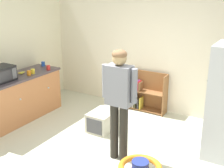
{
  "coord_description": "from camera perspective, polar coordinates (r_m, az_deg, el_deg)",
  "views": [
    {
      "loc": [
        2.19,
        -3.32,
        2.56
      ],
      "look_at": [
        0.03,
        0.34,
        1.15
      ],
      "focal_mm": 47.24,
      "sensor_mm": 36.0,
      "label": 1
    }
  ],
  "objects": [
    {
      "name": "bookshelf",
      "position": [
        6.35,
        6.59,
        -1.86
      ],
      "size": [
        0.8,
        0.28,
        0.85
      ],
      "color": "brown",
      "rests_on": "ground"
    },
    {
      "name": "left_side_wall",
      "position": [
        6.46,
        -18.61,
        6.64
      ],
      "size": [
        0.06,
        2.99,
        2.7
      ],
      "primitive_type": "cube",
      "color": "beige",
      "rests_on": "ground"
    },
    {
      "name": "pet_carrier",
      "position": [
        5.52,
        -1.9,
        -7.15
      ],
      "size": [
        0.42,
        0.55,
        0.36
      ],
      "color": "beige",
      "rests_on": "ground"
    },
    {
      "name": "banana_bunch",
      "position": [
        6.12,
        -17.03,
        2.12
      ],
      "size": [
        0.12,
        0.16,
        0.04
      ],
      "color": "gold",
      "rests_on": "kitchen_counter"
    },
    {
      "name": "blue_cup",
      "position": [
        6.62,
        -13.18,
        3.81
      ],
      "size": [
        0.08,
        0.08,
        0.09
      ],
      "primitive_type": "cylinder",
      "color": "blue",
      "rests_on": "kitchen_counter"
    },
    {
      "name": "red_cup",
      "position": [
        6.29,
        -12.24,
        3.12
      ],
      "size": [
        0.08,
        0.08,
        0.09
      ],
      "primitive_type": "cylinder",
      "color": "red",
      "rests_on": "kitchen_counter"
    },
    {
      "name": "ground_plane",
      "position": [
        4.73,
        -2.43,
        -14.4
      ],
      "size": [
        12.0,
        12.0,
        0.0
      ],
      "primitive_type": "plane",
      "color": "beige",
      "rests_on": "ground"
    },
    {
      "name": "orange_cup",
      "position": [
        5.99,
        -15.78,
        2.07
      ],
      "size": [
        0.08,
        0.08,
        0.09
      ],
      "primitive_type": "cylinder",
      "color": "orange",
      "rests_on": "kitchen_counter"
    },
    {
      "name": "green_cup",
      "position": [
        6.13,
        -18.86,
        2.13
      ],
      "size": [
        0.08,
        0.08,
        0.09
      ],
      "primitive_type": "cylinder",
      "color": "green",
      "rests_on": "kitchen_counter"
    },
    {
      "name": "microwave",
      "position": [
        5.74,
        -20.82,
        1.82
      ],
      "size": [
        0.37,
        0.48,
        0.28
      ],
      "color": "black",
      "rests_on": "kitchen_counter"
    },
    {
      "name": "kitchen_counter",
      "position": [
        6.01,
        -19.25,
        -3.2
      ],
      "size": [
        0.65,
        2.33,
        0.9
      ],
      "color": "#B87346",
      "rests_on": "ground"
    },
    {
      "name": "back_wall",
      "position": [
        6.18,
        9.32,
        6.86
      ],
      "size": [
        5.2,
        0.06,
        2.7
      ],
      "primitive_type": "cube",
      "color": "#EEE2C6",
      "rests_on": "ground"
    },
    {
      "name": "yellow_cup",
      "position": [
        6.08,
        -15.09,
        2.38
      ],
      "size": [
        0.08,
        0.08,
        0.09
      ],
      "primitive_type": "cylinder",
      "color": "yellow",
      "rests_on": "kitchen_counter"
    },
    {
      "name": "standing_person",
      "position": [
        4.29,
        1.4,
        -2.24
      ],
      "size": [
        0.57,
        0.22,
        1.73
      ],
      "color": "#2B2823",
      "rests_on": "ground"
    }
  ]
}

